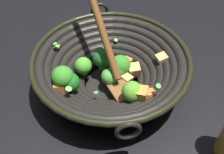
{
  "coord_description": "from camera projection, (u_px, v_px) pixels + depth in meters",
  "views": [
    {
      "loc": [
        0.33,
        0.36,
        0.54
      ],
      "look_at": [
        -0.01,
        -0.0,
        0.03
      ],
      "focal_mm": 43.25,
      "sensor_mm": 36.0,
      "label": 1
    }
  ],
  "objects": [
    {
      "name": "ground_plane",
      "position": [
        111.0,
        86.0,
        0.73
      ],
      "size": [
        4.0,
        4.0,
        0.0
      ],
      "primitive_type": "plane",
      "color": "black"
    },
    {
      "name": "wok",
      "position": [
        111.0,
        68.0,
        0.68
      ],
      "size": [
        0.39,
        0.39,
        0.27
      ],
      "color": "black",
      "rests_on": "ground"
    }
  ]
}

